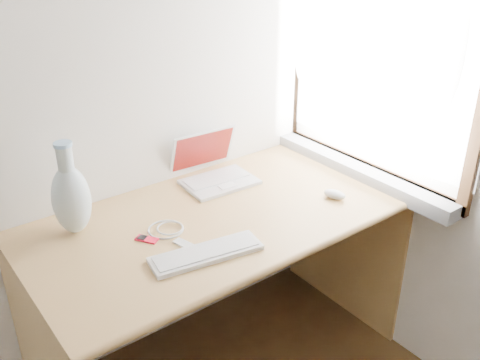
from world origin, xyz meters
TOP-DOWN VIEW (x-y plane):
  - window at (1.72, 1.30)m, footprint 0.11×0.99m
  - desk at (1.03, 1.47)m, footprint 1.47×0.73m
  - laptop at (1.16, 1.62)m, footprint 0.31×0.26m
  - external_keyboard at (0.83, 1.18)m, footprint 0.39×0.18m
  - mouse at (1.45, 1.21)m, footprint 0.08×0.10m
  - ipod at (0.71, 1.38)m, footprint 0.07×0.09m
  - cable_coil at (0.80, 1.40)m, footprint 0.17×0.17m
  - remote at (0.80, 1.28)m, footprint 0.05×0.09m
  - vase at (0.54, 1.59)m, footprint 0.13×0.13m

SIDE VIEW (x-z plane):
  - desk at x=1.03m, z-range 0.16..0.94m
  - remote at x=0.80m, z-range 0.78..0.78m
  - cable_coil at x=0.80m, z-range 0.78..0.78m
  - ipod at x=0.71m, z-range 0.78..0.78m
  - external_keyboard at x=0.83m, z-range 0.78..0.79m
  - mouse at x=1.45m, z-range 0.78..0.81m
  - laptop at x=1.16m, z-range 0.72..0.92m
  - vase at x=0.54m, z-range 0.74..1.08m
  - window at x=1.72m, z-range 0.72..1.83m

